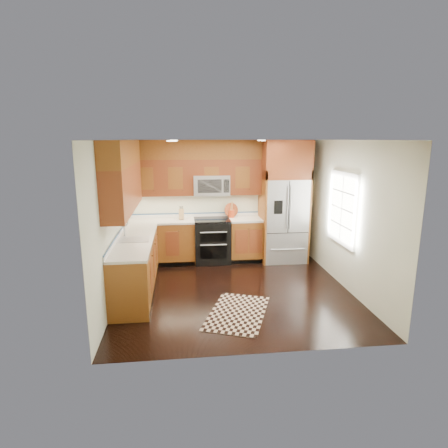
{
  "coord_description": "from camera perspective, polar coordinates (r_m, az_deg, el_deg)",
  "views": [
    {
      "loc": [
        -0.89,
        -6.11,
        2.62
      ],
      "look_at": [
        -0.12,
        0.6,
        1.08
      ],
      "focal_mm": 30.0,
      "sensor_mm": 36.0,
      "label": 1
    }
  ],
  "objects": [
    {
      "name": "window",
      "position": [
        7.03,
        17.61,
        2.27
      ],
      "size": [
        0.04,
        1.1,
        1.3
      ],
      "color": "white",
      "rests_on": "ground"
    },
    {
      "name": "upper_cabinets",
      "position": [
        7.22,
        -8.71,
        8.0
      ],
      "size": [
        2.85,
        3.0,
        1.15
      ],
      "color": "brown",
      "rests_on": "ground"
    },
    {
      "name": "refrigerator",
      "position": [
        8.15,
        9.12,
        3.4
      ],
      "size": [
        0.98,
        0.75,
        2.6
      ],
      "color": "#B2B2B7",
      "rests_on": "ground"
    },
    {
      "name": "base_cabinets",
      "position": [
        7.34,
        -8.97,
        -4.49
      ],
      "size": [
        2.85,
        3.0,
        0.9
      ],
      "color": "#91521B",
      "rests_on": "ground"
    },
    {
      "name": "knife_block",
      "position": [
        8.01,
        -6.51,
        1.52
      ],
      "size": [
        0.11,
        0.15,
        0.28
      ],
      "color": "#AB8553",
      "rests_on": "countertop"
    },
    {
      "name": "countertop",
      "position": [
        7.32,
        -7.96,
        -0.68
      ],
      "size": [
        2.86,
        3.01,
        0.04
      ],
      "color": "silver",
      "rests_on": "base_cabinets"
    },
    {
      "name": "range",
      "position": [
        8.09,
        -1.8,
        -2.56
      ],
      "size": [
        0.76,
        0.67,
        0.95
      ],
      "color": "black",
      "rests_on": "ground"
    },
    {
      "name": "ground",
      "position": [
        6.7,
        1.6,
        -10.14
      ],
      "size": [
        4.0,
        4.0,
        0.0
      ],
      "primitive_type": "plane",
      "color": "black",
      "rests_on": "ground"
    },
    {
      "name": "wall_back",
      "position": [
        8.26,
        -0.31,
        3.67
      ],
      "size": [
        4.0,
        0.02,
        2.6
      ],
      "primitive_type": "cube",
      "color": "silver",
      "rests_on": "ground"
    },
    {
      "name": "utensil_crock",
      "position": [
        8.16,
        1.15,
        1.84
      ],
      "size": [
        0.14,
        0.14,
        0.35
      ],
      "color": "#A83514",
      "rests_on": "countertop"
    },
    {
      "name": "microwave",
      "position": [
        7.99,
        -1.95,
        5.95
      ],
      "size": [
        0.76,
        0.4,
        0.42
      ],
      "color": "#B2B2B7",
      "rests_on": "ground"
    },
    {
      "name": "sink_faucet",
      "position": [
        6.59,
        -13.74,
        -1.79
      ],
      "size": [
        0.54,
        0.44,
        0.37
      ],
      "color": "#B2B2B7",
      "rests_on": "countertop"
    },
    {
      "name": "rug",
      "position": [
        5.92,
        2.08,
        -13.36
      ],
      "size": [
        1.24,
        1.55,
        0.01
      ],
      "primitive_type": "cube",
      "rotation": [
        0.0,
        0.0,
        -0.36
      ],
      "color": "black",
      "rests_on": "ground"
    },
    {
      "name": "wall_left",
      "position": [
        6.35,
        -16.5,
        0.33
      ],
      "size": [
        0.02,
        4.0,
        2.6
      ],
      "primitive_type": "cube",
      "color": "silver",
      "rests_on": "ground"
    },
    {
      "name": "wall_right",
      "position": [
        6.88,
        18.39,
        1.15
      ],
      "size": [
        0.02,
        4.0,
        2.6
      ],
      "primitive_type": "cube",
      "color": "silver",
      "rests_on": "ground"
    },
    {
      "name": "cutting_board",
      "position": [
        8.22,
        1.11,
        1.15
      ],
      "size": [
        0.4,
        0.4,
        0.02
      ],
      "primitive_type": "cylinder",
      "rotation": [
        0.0,
        0.0,
        0.33
      ],
      "color": "brown",
      "rests_on": "countertop"
    }
  ]
}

